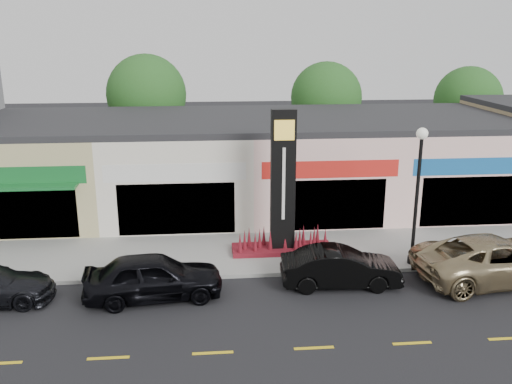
# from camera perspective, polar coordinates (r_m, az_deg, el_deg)

# --- Properties ---
(ground) EXTENTS (120.00, 120.00, 0.00)m
(ground) POSITION_cam_1_polar(r_m,az_deg,el_deg) (19.15, -4.67, -11.70)
(ground) COLOR black
(ground) RESTS_ON ground
(sidewalk) EXTENTS (52.00, 4.30, 0.15)m
(sidewalk) POSITION_cam_1_polar(r_m,az_deg,el_deg) (23.06, -4.77, -6.49)
(sidewalk) COLOR gray
(sidewalk) RESTS_ON ground
(curb) EXTENTS (52.00, 0.20, 0.15)m
(curb) POSITION_cam_1_polar(r_m,az_deg,el_deg) (21.00, -4.72, -8.85)
(curb) COLOR gray
(curb) RESTS_ON ground
(shop_beige) EXTENTS (7.00, 10.85, 4.80)m
(shop_beige) POSITION_cam_1_polar(r_m,az_deg,el_deg) (30.38, -21.23, 2.62)
(shop_beige) COLOR tan
(shop_beige) RESTS_ON ground
(shop_cream) EXTENTS (7.00, 10.01, 4.80)m
(shop_cream) POSITION_cam_1_polar(r_m,az_deg,el_deg) (29.20, -7.92, 3.07)
(shop_cream) COLOR beige
(shop_cream) RESTS_ON ground
(shop_pink_w) EXTENTS (7.00, 10.01, 4.80)m
(shop_pink_w) POSITION_cam_1_polar(r_m,az_deg,el_deg) (29.66, 5.73, 3.35)
(shop_pink_w) COLOR beige
(shop_pink_w) RESTS_ON ground
(shop_pink_e) EXTENTS (7.00, 10.01, 4.80)m
(shop_pink_e) POSITION_cam_1_polar(r_m,az_deg,el_deg) (31.70, 18.29, 3.44)
(shop_pink_e) COLOR beige
(shop_pink_e) RESTS_ON ground
(tree_rear_west) EXTENTS (5.20, 5.20, 7.83)m
(tree_rear_west) POSITION_cam_1_polar(r_m,az_deg,el_deg) (36.85, -11.45, 10.06)
(tree_rear_west) COLOR #382619
(tree_rear_west) RESTS_ON ground
(tree_rear_mid) EXTENTS (4.80, 4.80, 7.29)m
(tree_rear_mid) POSITION_cam_1_polar(r_m,az_deg,el_deg) (37.52, 7.39, 9.82)
(tree_rear_mid) COLOR #382619
(tree_rear_mid) RESTS_ON ground
(tree_rear_east) EXTENTS (4.60, 4.60, 6.94)m
(tree_rear_east) POSITION_cam_1_polar(r_m,az_deg,el_deg) (40.85, 21.39, 9.01)
(tree_rear_east) COLOR #382619
(tree_rear_east) RESTS_ON ground
(lamp_east_near) EXTENTS (0.44, 0.44, 5.47)m
(lamp_east_near) POSITION_cam_1_polar(r_m,az_deg,el_deg) (21.70, 16.68, 0.90)
(lamp_east_near) COLOR black
(lamp_east_near) RESTS_ON sidewalk
(pylon_sign) EXTENTS (4.20, 1.30, 6.00)m
(pylon_sign) POSITION_cam_1_polar(r_m,az_deg,el_deg) (22.36, 2.82, -1.19)
(pylon_sign) COLOR maroon
(pylon_sign) RESTS_ON sidewalk
(car_black_sedan) EXTENTS (2.43, 4.98, 1.64)m
(car_black_sedan) POSITION_cam_1_polar(r_m,az_deg,el_deg) (19.50, -10.75, -8.74)
(car_black_sedan) COLOR black
(car_black_sedan) RESTS_ON ground
(car_black_conv) EXTENTS (1.71, 4.43, 1.44)m
(car_black_conv) POSITION_cam_1_polar(r_m,az_deg,el_deg) (20.34, 8.89, -7.86)
(car_black_conv) COLOR black
(car_black_conv) RESTS_ON ground
(car_gold_suv) EXTENTS (3.51, 6.44, 1.71)m
(car_gold_suv) POSITION_cam_1_polar(r_m,az_deg,el_deg) (22.36, 23.99, -6.49)
(car_gold_suv) COLOR #9B8862
(car_gold_suv) RESTS_ON ground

